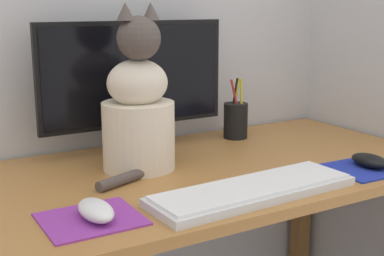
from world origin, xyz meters
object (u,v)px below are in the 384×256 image
keyboard (253,190)px  computer_mouse_right (370,161)px  computer_mouse_left (96,210)px  cat (138,109)px  monitor (134,82)px  pen_cup (236,120)px

keyboard → computer_mouse_right: 0.37m
computer_mouse_left → cat: size_ratio=0.28×
computer_mouse_left → computer_mouse_right: computer_mouse_left is taller
monitor → computer_mouse_left: (-0.27, -0.41, -0.17)m
keyboard → pen_cup: size_ratio=2.62×
keyboard → cat: bearing=111.2°
keyboard → monitor: bearing=96.8°
monitor → cat: cat is taller
keyboard → computer_mouse_left: (-0.34, 0.04, 0.01)m
computer_mouse_right → pen_cup: (-0.11, 0.43, 0.04)m
cat → computer_mouse_right: bearing=-30.5°
monitor → computer_mouse_left: size_ratio=4.64×
cat → pen_cup: size_ratio=2.21×
computer_mouse_right → cat: (-0.50, 0.29, 0.13)m
computer_mouse_left → keyboard: bearing=-6.6°
computer_mouse_left → computer_mouse_right: (0.71, -0.03, -0.00)m
cat → keyboard: bearing=-66.9°
monitor → computer_mouse_left: bearing=-123.3°
keyboard → pen_cup: bearing=57.1°
computer_mouse_right → cat: cat is taller
computer_mouse_left → monitor: bearing=56.7°
computer_mouse_right → keyboard: bearing=-178.5°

